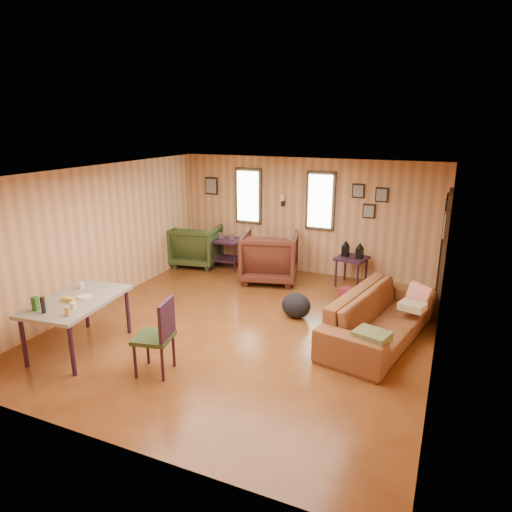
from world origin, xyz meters
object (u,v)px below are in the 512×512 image
(end_table, at_px, (227,248))
(recliner_brown, at_px, (270,254))
(dining_table, at_px, (76,304))
(sofa, at_px, (381,309))
(side_table, at_px, (352,256))
(recliner_green, at_px, (197,243))

(end_table, bearing_deg, recliner_brown, -19.76)
(end_table, bearing_deg, dining_table, -92.55)
(dining_table, bearing_deg, recliner_brown, 63.47)
(sofa, xyz_separation_m, side_table, (-0.89, 2.14, 0.13))
(sofa, bearing_deg, recliner_green, 75.95)
(recliner_brown, distance_m, end_table, 1.25)
(sofa, height_order, dining_table, dining_table)
(recliner_green, relative_size, dining_table, 0.64)
(sofa, height_order, recliner_green, recliner_green)
(recliner_green, height_order, dining_table, recliner_green)
(sofa, xyz_separation_m, end_table, (-3.63, 2.19, -0.04))
(recliner_green, distance_m, side_table, 3.45)
(side_table, distance_m, dining_table, 5.07)
(sofa, distance_m, recliner_brown, 3.02)
(side_table, height_order, dining_table, dining_table)
(sofa, relative_size, end_table, 3.12)
(side_table, bearing_deg, end_table, 179.04)
(recliner_brown, relative_size, end_table, 1.41)
(end_table, bearing_deg, side_table, -0.96)
(recliner_brown, relative_size, dining_table, 0.71)
(end_table, relative_size, dining_table, 0.50)
(side_table, bearing_deg, dining_table, -125.26)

